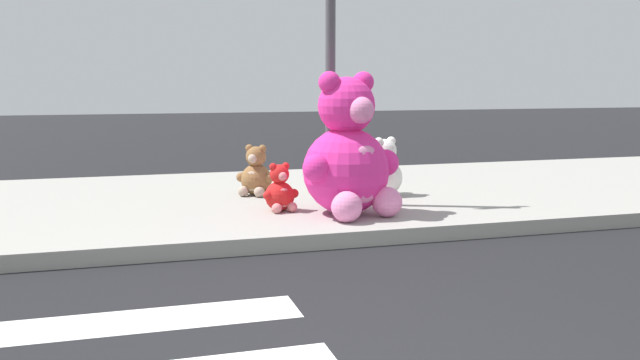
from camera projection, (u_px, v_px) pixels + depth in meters
name	position (u px, v px, depth m)	size (l,w,h in m)	color
sidewalk	(230.00, 203.00, 7.97)	(28.00, 4.40, 0.15)	#9E9B93
sign_pole	(330.00, 50.00, 7.23)	(0.56, 0.11, 3.20)	#4C4C51
plush_pink_large	(349.00, 158.00, 6.83)	(1.10, 1.03, 1.46)	#F22D93
plush_white	(383.00, 172.00, 8.04)	(0.52, 0.50, 0.70)	white
plush_tan	(332.00, 169.00, 8.44)	(0.45, 0.51, 0.66)	tan
plush_brown	(256.00, 175.00, 8.03)	(0.42, 0.44, 0.61)	olive
plush_red	(280.00, 192.00, 7.05)	(0.39, 0.36, 0.51)	red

